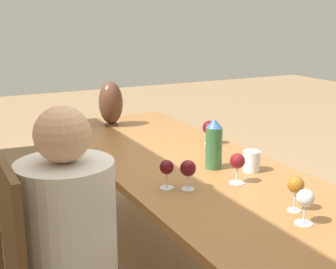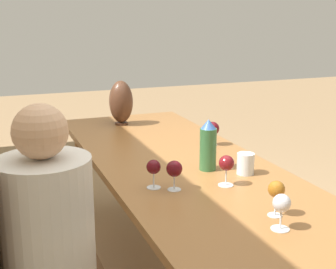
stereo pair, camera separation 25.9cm
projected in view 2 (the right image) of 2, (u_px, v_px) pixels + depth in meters
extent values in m
cube|color=#936033|center=(184.00, 168.00, 2.41)|extent=(2.50, 0.86, 0.04)
cylinder|color=#936033|center=(165.00, 164.00, 3.66)|extent=(0.07, 0.07, 0.71)
cylinder|color=#936033|center=(81.00, 174.00, 3.43)|extent=(0.07, 0.07, 0.71)
cylinder|color=#336638|center=(208.00, 149.00, 2.30)|extent=(0.08, 0.08, 0.21)
cone|color=#33599E|center=(209.00, 124.00, 2.27)|extent=(0.07, 0.07, 0.05)
cylinder|color=silver|center=(245.00, 164.00, 2.25)|extent=(0.08, 0.08, 0.10)
cylinder|color=#4C2D1E|center=(122.00, 123.00, 3.26)|extent=(0.09, 0.09, 0.01)
ellipsoid|color=#4C2D1E|center=(121.00, 102.00, 3.22)|extent=(0.16, 0.16, 0.29)
cylinder|color=silver|center=(226.00, 185.00, 2.11)|extent=(0.07, 0.07, 0.00)
cylinder|color=silver|center=(226.00, 177.00, 2.10)|extent=(0.01, 0.01, 0.07)
sphere|color=maroon|center=(226.00, 163.00, 2.08)|extent=(0.07, 0.07, 0.07)
cylinder|color=silver|center=(280.00, 229.00, 1.68)|extent=(0.07, 0.07, 0.00)
cylinder|color=silver|center=(281.00, 219.00, 1.67)|extent=(0.01, 0.01, 0.07)
sphere|color=silver|center=(282.00, 203.00, 1.66)|extent=(0.07, 0.07, 0.07)
cylinder|color=silver|center=(212.00, 145.00, 2.75)|extent=(0.06, 0.06, 0.00)
cylinder|color=silver|center=(212.00, 140.00, 2.74)|extent=(0.01, 0.01, 0.06)
sphere|color=#510C14|center=(212.00, 129.00, 2.73)|extent=(0.08, 0.08, 0.08)
cylinder|color=silver|center=(154.00, 187.00, 2.08)|extent=(0.06, 0.06, 0.00)
cylinder|color=silver|center=(154.00, 180.00, 2.07)|extent=(0.01, 0.01, 0.07)
sphere|color=#510C14|center=(154.00, 167.00, 2.06)|extent=(0.06, 0.06, 0.06)
cylinder|color=silver|center=(275.00, 215.00, 1.80)|extent=(0.06, 0.06, 0.00)
cylinder|color=silver|center=(275.00, 205.00, 1.79)|extent=(0.01, 0.01, 0.08)
sphere|color=#995B19|center=(276.00, 189.00, 1.77)|extent=(0.07, 0.07, 0.07)
cylinder|color=silver|center=(174.00, 189.00, 2.06)|extent=(0.06, 0.06, 0.00)
cylinder|color=silver|center=(174.00, 182.00, 2.05)|extent=(0.01, 0.01, 0.06)
sphere|color=#510C14|center=(174.00, 169.00, 2.03)|extent=(0.07, 0.07, 0.07)
cube|color=brown|center=(31.00, 206.00, 2.63)|extent=(0.44, 0.44, 0.04)
cylinder|color=brown|center=(73.00, 254.00, 2.58)|extent=(0.04, 0.04, 0.43)
cylinder|color=brown|center=(62.00, 225.00, 2.92)|extent=(0.04, 0.04, 0.43)
cylinder|color=brown|center=(0.00, 267.00, 2.45)|extent=(0.04, 0.04, 0.43)
cylinder|color=beige|center=(47.00, 222.00, 1.80)|extent=(0.37, 0.37, 0.51)
sphere|color=tan|center=(40.00, 131.00, 1.71)|extent=(0.21, 0.21, 0.21)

